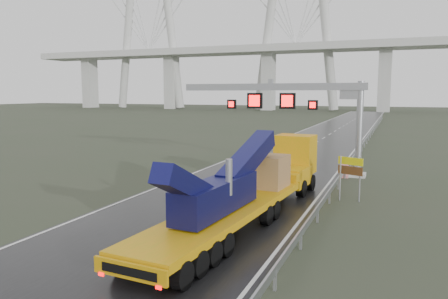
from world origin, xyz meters
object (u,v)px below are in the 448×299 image
at_px(sign_gantry, 296,102).
at_px(striped_barrier, 344,171).
at_px(heavy_haul_truck, 258,181).
at_px(exit_sign_pair, 350,170).

distance_m(sign_gantry, striped_barrier, 6.47).
height_order(heavy_haul_truck, striped_barrier, heavy_haul_truck).
height_order(sign_gantry, exit_sign_pair, sign_gantry).
bearing_deg(sign_gantry, exit_sign_pair, -58.00).
distance_m(heavy_haul_truck, striped_barrier, 11.99).
bearing_deg(sign_gantry, striped_barrier, -11.62).
bearing_deg(striped_barrier, sign_gantry, 155.83).
xyz_separation_m(sign_gantry, heavy_haul_truck, (0.73, -12.31, -3.94)).
bearing_deg(heavy_haul_truck, striped_barrier, 79.10).
distance_m(sign_gantry, exit_sign_pair, 10.14).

